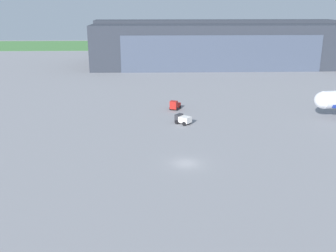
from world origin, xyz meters
The scene contains 5 objects.
ground_plane centered at (0.00, 0.00, 0.00)m, with size 440.00×440.00×0.00m, color gray.
grass_field_strip centered at (0.00, 185.71, 0.04)m, with size 440.00×56.00×0.08m, color #488041.
maintenance_hangar centered at (20.29, 108.54, 8.82)m, with size 100.65×40.82×18.55m.
stair_truck centered at (1.03, 22.39, 1.09)m, with size 3.87×3.74×2.03m.
ops_van centered at (-0.16, 34.53, 1.11)m, with size 3.14×3.86×2.38m.
Camera 1 is at (-5.04, -60.95, 26.15)m, focal length 41.97 mm.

